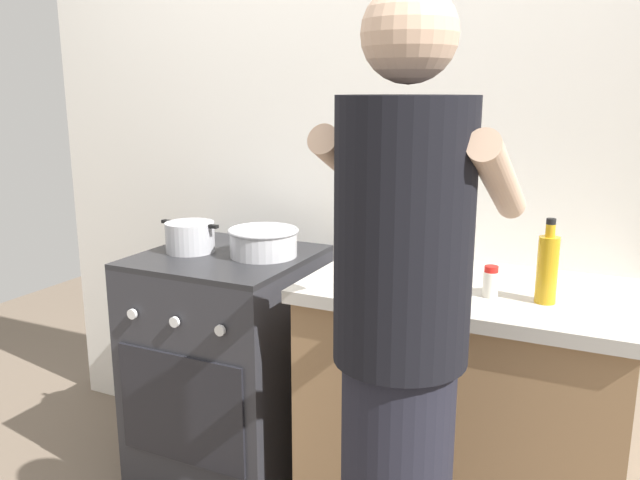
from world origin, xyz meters
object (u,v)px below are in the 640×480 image
object	(u,v)px
stove_range	(229,368)
oil_bottle	(547,268)
person	(400,374)
mixing_bowl	(263,241)
spice_bottle	(491,282)
pot	(190,237)
utensil_crock	(424,238)

from	to	relation	value
stove_range	oil_bottle	xyz separation A→B (m)	(1.13, -0.07, 0.55)
person	mixing_bowl	bearing A→B (deg)	138.36
spice_bottle	oil_bottle	distance (m)	0.16
pot	oil_bottle	world-z (taller)	oil_bottle
spice_bottle	person	size ratio (longest dim) A/B	0.05
utensil_crock	spice_bottle	world-z (taller)	utensil_crock
utensil_crock	oil_bottle	world-z (taller)	utensil_crock
mixing_bowl	spice_bottle	bearing A→B (deg)	-8.57
spice_bottle	stove_range	bearing A→B (deg)	175.00
mixing_bowl	stove_range	bearing A→B (deg)	-163.81
stove_range	utensil_crock	size ratio (longest dim) A/B	2.82
oil_bottle	person	bearing A→B (deg)	-114.10
stove_range	mixing_bowl	size ratio (longest dim) A/B	3.49
mixing_bowl	person	world-z (taller)	person
person	stove_range	bearing A→B (deg)	144.92
stove_range	utensil_crock	bearing A→B (deg)	14.71
spice_bottle	pot	bearing A→B (deg)	176.63
pot	oil_bottle	bearing A→B (deg)	-2.33
oil_bottle	person	size ratio (longest dim) A/B	0.14
oil_bottle	pot	bearing A→B (deg)	177.67
pot	mixing_bowl	xyz separation A→B (m)	(0.28, 0.06, -0.00)
stove_range	spice_bottle	xyz separation A→B (m)	(0.98, -0.09, 0.50)
utensil_crock	person	world-z (taller)	person
stove_range	pot	size ratio (longest dim) A/B	3.63
stove_range	oil_bottle	bearing A→B (deg)	-3.62
utensil_crock	spice_bottle	xyz separation A→B (m)	(0.28, -0.27, -0.05)
stove_range	spice_bottle	size ratio (longest dim) A/B	9.67
stove_range	mixing_bowl	distance (m)	0.53
oil_bottle	utensil_crock	bearing A→B (deg)	149.43
utensil_crock	oil_bottle	bearing A→B (deg)	-30.57
pot	spice_bottle	size ratio (longest dim) A/B	2.66
utensil_crock	oil_bottle	xyz separation A→B (m)	(0.43, -0.25, 0.01)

